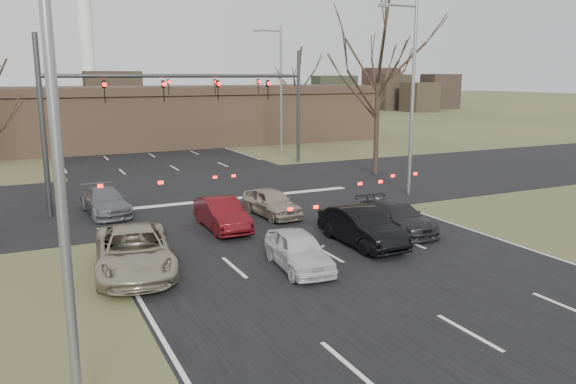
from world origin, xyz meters
The scene contains 18 objects.
ground centered at (0.00, 0.00, 0.00)m, with size 360.00×360.00×0.00m, color #47512B.
road_main centered at (0.00, 60.00, 0.01)m, with size 14.00×300.00×0.02m, color black.
road_cross centered at (0.00, 15.00, 0.01)m, with size 200.00×14.00×0.02m, color black.
building centered at (2.00, 38.00, 2.67)m, with size 42.40×10.40×5.30m.
mast_arm_near centered at (-5.23, 13.00, 5.07)m, with size 12.12×0.24×8.00m.
mast_arm_far centered at (6.18, 23.00, 5.02)m, with size 11.12×0.24×8.00m.
streetlight_left centered at (-8.82, -4.00, 5.59)m, with size 2.34×0.25×10.00m.
streetlight_right_near centered at (8.82, 10.00, 5.59)m, with size 2.34×0.25×10.00m.
streetlight_right_far centered at (9.32, 27.00, 5.59)m, with size 2.34×0.25×10.00m.
tree_right_near centered at (11.00, 16.00, 8.90)m, with size 6.90×6.90×11.50m.
tree_right_far centered at (15.00, 35.00, 6.96)m, with size 5.40×5.40×9.00m.
car_silver_suv centered at (-6.50, 4.02, 0.71)m, with size 2.37×5.13×1.43m, color #A59D86.
car_white_sedan centered at (-1.60, 2.09, 0.62)m, with size 1.47×3.65×1.24m, color silver.
car_black_hatch centered at (1.70, 3.38, 0.70)m, with size 1.47×4.22×1.39m, color black.
car_charcoal_sedan centered at (4.00, 4.34, 0.60)m, with size 1.68×4.13×1.20m, color black.
car_grey_ahead centered at (-6.19, 12.50, 0.61)m, with size 1.70×4.18×1.21m, color slate.
car_red_ahead centered at (-2.26, 7.71, 0.65)m, with size 1.37×3.93×1.30m, color #4C0A0F.
car_silver_ahead centered at (0.50, 8.88, 0.63)m, with size 1.49×3.70×1.26m, color #A29383.
Camera 1 is at (-9.56, -13.54, 6.18)m, focal length 35.00 mm.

